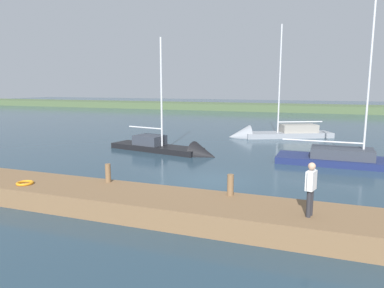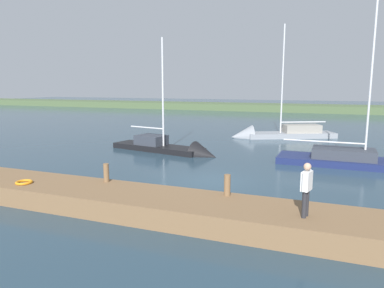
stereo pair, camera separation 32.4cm
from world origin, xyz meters
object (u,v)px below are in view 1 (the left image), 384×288
(life_ring_buoy, at_px, (25,183))
(person_on_dock, at_px, (311,186))
(sailboat_behind_pier, at_px, (170,150))
(sailboat_outer_mooring, at_px, (272,135))
(mooring_post_far, at_px, (230,185))
(mooring_post_near, at_px, (108,173))

(life_ring_buoy, bearing_deg, person_on_dock, -178.72)
(life_ring_buoy, bearing_deg, sailboat_behind_pier, -95.31)
(person_on_dock, bearing_deg, sailboat_outer_mooring, -64.53)
(mooring_post_far, height_order, sailboat_outer_mooring, sailboat_outer_mooring)
(sailboat_outer_mooring, bearing_deg, life_ring_buoy, 46.59)
(life_ring_buoy, bearing_deg, mooring_post_far, -169.99)
(mooring_post_near, relative_size, life_ring_buoy, 1.15)
(mooring_post_far, distance_m, life_ring_buoy, 8.18)
(mooring_post_far, bearing_deg, mooring_post_near, 0.00)
(mooring_post_far, distance_m, person_on_dock, 3.03)
(person_on_dock, bearing_deg, life_ring_buoy, 16.54)
(sailboat_behind_pier, height_order, sailboat_outer_mooring, sailboat_outer_mooring)
(mooring_post_near, xyz_separation_m, person_on_dock, (-7.83, 1.18, 0.57))
(mooring_post_near, bearing_deg, life_ring_buoy, 25.72)
(sailboat_outer_mooring, distance_m, person_on_dock, 21.79)
(sailboat_behind_pier, distance_m, sailboat_outer_mooring, 11.36)
(mooring_post_near, relative_size, sailboat_outer_mooring, 0.07)
(life_ring_buoy, relative_size, sailboat_behind_pier, 0.08)
(sailboat_outer_mooring, bearing_deg, sailboat_behind_pier, 33.50)
(sailboat_behind_pier, distance_m, person_on_dock, 15.22)
(mooring_post_far, xyz_separation_m, sailboat_behind_pier, (6.94, -10.47, -0.99))
(mooring_post_far, distance_m, sailboat_outer_mooring, 20.27)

